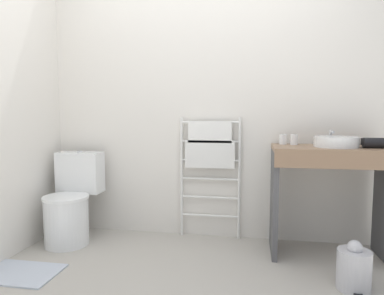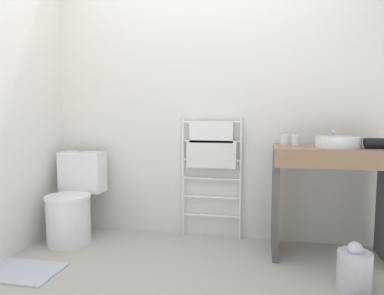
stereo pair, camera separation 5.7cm
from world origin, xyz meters
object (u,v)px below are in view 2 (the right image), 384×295
Objects in this scene: toilet at (73,203)px; hair_dryer at (377,143)px; trash_bin at (354,270)px; cup_near_wall at (285,139)px; sink_basin at (338,142)px; towel_radiator at (211,153)px; cup_near_edge at (296,140)px.

hair_dryer is (2.42, 0.01, 0.56)m from toilet.
trash_bin is at bearing -117.25° from hair_dryer.
toilet is at bearing -173.05° from cup_near_wall.
sink_basin reaches higher than toilet.
towel_radiator is 0.72m from cup_near_edge.
toilet is at bearing -174.44° from cup_near_edge.
cup_near_wall is at bearing 154.40° from sink_basin.
towel_radiator reaches higher than toilet.
cup_near_edge is 1.04m from trash_bin.
cup_near_wall is (0.62, -0.08, 0.14)m from towel_radiator.
sink_basin is 3.83× the size of cup_near_edge.
cup_near_wall is at bearing 6.95° from toilet.
sink_basin is at bearing 92.51° from trash_bin.
trash_bin is (-0.24, -0.47, -0.76)m from hair_dryer.
cup_near_edge is 0.42× the size of hair_dryer.
cup_near_wall is at bearing 120.12° from trash_bin.
toilet is at bearing -179.88° from hair_dryer.
sink_basin is (2.16, 0.04, 0.57)m from toilet.
sink_basin is at bearing -14.45° from towel_radiator.
sink_basin is at bearing 1.05° from toilet.
sink_basin is 0.41m from cup_near_wall.
towel_radiator is 12.80× the size of cup_near_edge.
toilet is 9.33× the size of cup_near_wall.
cup_near_wall reaches higher than toilet.
cup_near_edge is at bearing -9.14° from towel_radiator.
hair_dryer is at bearing -7.54° from sink_basin.
sink_basin reaches higher than hair_dryer.
toilet is at bearing -165.89° from towel_radiator.
toilet is at bearing -178.95° from sink_basin.
hair_dryer is (0.26, -0.03, -0.00)m from sink_basin.
towel_radiator is 0.64m from cup_near_wall.
toilet is 1.89m from cup_near_wall.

